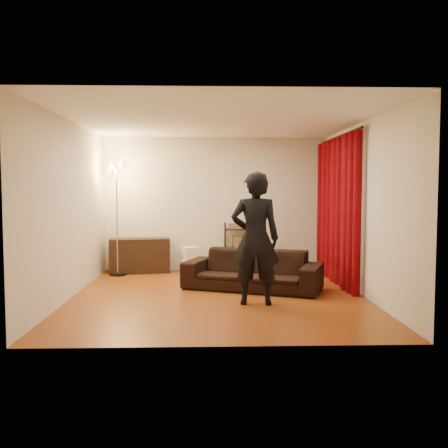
{
  "coord_description": "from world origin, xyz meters",
  "views": [
    {
      "loc": [
        -0.15,
        -7.64,
        1.66
      ],
      "look_at": [
        0.1,
        0.3,
        1.1
      ],
      "focal_mm": 40.0,
      "sensor_mm": 36.0,
      "label": 1
    }
  ],
  "objects_px": {
    "person": "(255,238)",
    "storage_boxes": "(191,260)",
    "media_cabinet": "(139,255)",
    "floor_lamp": "(117,218)",
    "wire_shelf": "(236,247)",
    "sofa": "(252,270)"
  },
  "relations": [
    {
      "from": "person",
      "to": "floor_lamp",
      "type": "distance_m",
      "value": 3.48
    },
    {
      "from": "storage_boxes",
      "to": "floor_lamp",
      "type": "relative_size",
      "value": 0.24
    },
    {
      "from": "wire_shelf",
      "to": "floor_lamp",
      "type": "relative_size",
      "value": 0.45
    },
    {
      "from": "person",
      "to": "wire_shelf",
      "type": "bearing_deg",
      "value": -83.77
    },
    {
      "from": "storage_boxes",
      "to": "wire_shelf",
      "type": "relative_size",
      "value": 0.52
    },
    {
      "from": "person",
      "to": "media_cabinet",
      "type": "distance_m",
      "value": 3.51
    },
    {
      "from": "sofa",
      "to": "storage_boxes",
      "type": "xyz_separation_m",
      "value": [
        -1.08,
        1.72,
        -0.07
      ]
    },
    {
      "from": "storage_boxes",
      "to": "floor_lamp",
      "type": "height_order",
      "value": "floor_lamp"
    },
    {
      "from": "sofa",
      "to": "floor_lamp",
      "type": "relative_size",
      "value": 1.02
    },
    {
      "from": "floor_lamp",
      "to": "storage_boxes",
      "type": "bearing_deg",
      "value": 10.7
    },
    {
      "from": "sofa",
      "to": "storage_boxes",
      "type": "height_order",
      "value": "sofa"
    },
    {
      "from": "wire_shelf",
      "to": "person",
      "type": "bearing_deg",
      "value": -88.04
    },
    {
      "from": "sofa",
      "to": "person",
      "type": "distance_m",
      "value": 1.22
    },
    {
      "from": "media_cabinet",
      "to": "sofa",
      "type": "bearing_deg",
      "value": -49.74
    },
    {
      "from": "media_cabinet",
      "to": "floor_lamp",
      "type": "bearing_deg",
      "value": -152.17
    },
    {
      "from": "person",
      "to": "storage_boxes",
      "type": "height_order",
      "value": "person"
    },
    {
      "from": "media_cabinet",
      "to": "wire_shelf",
      "type": "height_order",
      "value": "wire_shelf"
    },
    {
      "from": "sofa",
      "to": "person",
      "type": "height_order",
      "value": "person"
    },
    {
      "from": "wire_shelf",
      "to": "floor_lamp",
      "type": "height_order",
      "value": "floor_lamp"
    },
    {
      "from": "floor_lamp",
      "to": "sofa",
      "type": "bearing_deg",
      "value": -30.45
    },
    {
      "from": "media_cabinet",
      "to": "wire_shelf",
      "type": "xyz_separation_m",
      "value": [
        1.93,
        0.04,
        0.15
      ]
    },
    {
      "from": "media_cabinet",
      "to": "storage_boxes",
      "type": "relative_size",
      "value": 2.26
    }
  ]
}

